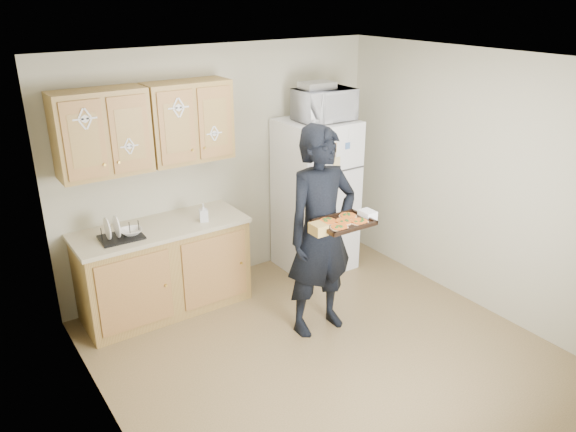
{
  "coord_description": "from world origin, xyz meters",
  "views": [
    {
      "loc": [
        -2.59,
        -3.24,
        2.99
      ],
      "look_at": [
        -0.08,
        0.45,
        1.17
      ],
      "focal_mm": 35.0,
      "sensor_mm": 36.0,
      "label": 1
    }
  ],
  "objects_px": {
    "baking_tray": "(344,223)",
    "dish_rack": "(120,231)",
    "refrigerator": "(316,196)",
    "person": "(321,233)",
    "microwave": "(324,105)"
  },
  "relations": [
    {
      "from": "person",
      "to": "dish_rack",
      "type": "relative_size",
      "value": 5.23
    },
    {
      "from": "person",
      "to": "microwave",
      "type": "relative_size",
      "value": 3.26
    },
    {
      "from": "refrigerator",
      "to": "person",
      "type": "bearing_deg",
      "value": -124.72
    },
    {
      "from": "baking_tray",
      "to": "dish_rack",
      "type": "xyz_separation_m",
      "value": [
        -1.47,
        1.34,
        -0.19
      ]
    },
    {
      "from": "person",
      "to": "dish_rack",
      "type": "height_order",
      "value": "person"
    },
    {
      "from": "microwave",
      "to": "dish_rack",
      "type": "xyz_separation_m",
      "value": [
        -2.25,
        0.03,
        -0.89
      ]
    },
    {
      "from": "person",
      "to": "baking_tray",
      "type": "xyz_separation_m",
      "value": [
        0.0,
        -0.3,
        0.19
      ]
    },
    {
      "from": "refrigerator",
      "to": "microwave",
      "type": "relative_size",
      "value": 2.85
    },
    {
      "from": "microwave",
      "to": "dish_rack",
      "type": "height_order",
      "value": "microwave"
    },
    {
      "from": "refrigerator",
      "to": "baking_tray",
      "type": "relative_size",
      "value": 3.67
    },
    {
      "from": "baking_tray",
      "to": "microwave",
      "type": "xyz_separation_m",
      "value": [
        0.78,
        1.31,
        0.7
      ]
    },
    {
      "from": "person",
      "to": "baking_tray",
      "type": "distance_m",
      "value": 0.36
    },
    {
      "from": "refrigerator",
      "to": "baking_tray",
      "type": "bearing_deg",
      "value": -118.24
    },
    {
      "from": "refrigerator",
      "to": "dish_rack",
      "type": "xyz_separation_m",
      "value": [
        -2.2,
        -0.02,
        0.12
      ]
    },
    {
      "from": "person",
      "to": "dish_rack",
      "type": "distance_m",
      "value": 1.8
    }
  ]
}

